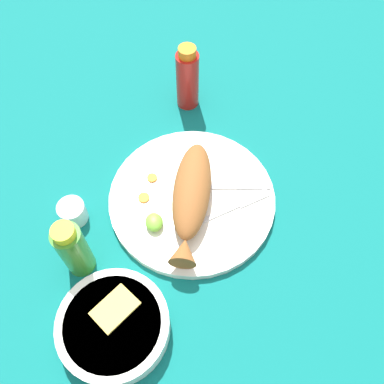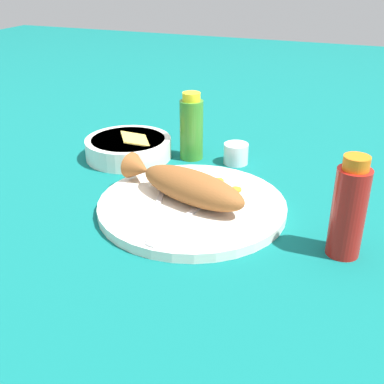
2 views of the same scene
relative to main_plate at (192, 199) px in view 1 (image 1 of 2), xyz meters
name	(u,v)px [view 1 (image 1 of 2)]	position (x,y,z in m)	size (l,w,h in m)	color
ground_plane	(192,201)	(0.00, 0.00, -0.01)	(4.00, 4.00, 0.00)	#0C605B
main_plate	(192,199)	(0.00, 0.00, 0.00)	(0.35, 0.35, 0.02)	white
fried_fish	(191,197)	(-0.02, 0.01, 0.04)	(0.28, 0.15, 0.06)	brown
fork_near	(233,187)	(0.01, -0.09, 0.01)	(0.05, 0.18, 0.00)	silver
fork_far	(235,207)	(-0.04, -0.08, 0.01)	(0.06, 0.18, 0.00)	silver
carrot_slice_near	(152,178)	(0.06, 0.07, 0.01)	(0.02, 0.02, 0.00)	orange
carrot_slice_mid	(144,198)	(0.02, 0.10, 0.01)	(0.02, 0.02, 0.00)	orange
lime_wedge_main	(154,222)	(-0.05, 0.09, 0.02)	(0.04, 0.04, 0.02)	#6BB233
hot_sauce_bottle_red	(187,78)	(0.28, -0.05, 0.07)	(0.05, 0.05, 0.17)	#B21914
hot_sauce_bottle_green	(73,249)	(-0.10, 0.24, 0.06)	(0.05, 0.05, 0.16)	#3D8428
salt_cup	(73,213)	(0.01, 0.25, 0.01)	(0.06, 0.06, 0.05)	silver
guacamole_bowl	(114,325)	(-0.23, 0.19, 0.02)	(0.20, 0.20, 0.06)	white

